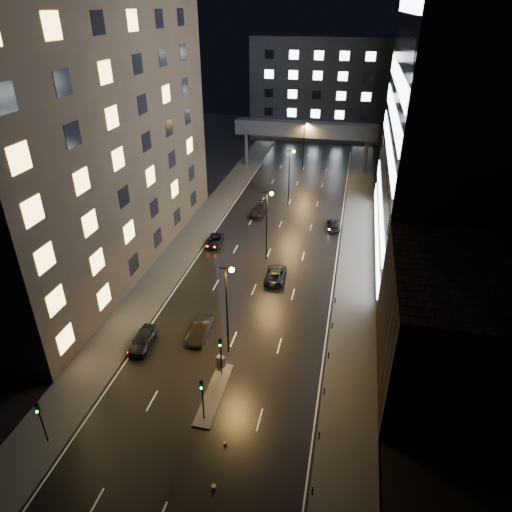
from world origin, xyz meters
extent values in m
plane|color=black|center=(0.00, 40.00, 0.00)|extent=(160.00, 160.00, 0.00)
cube|color=#383533|center=(-12.50, 35.00, 0.07)|extent=(5.00, 110.00, 0.15)
cube|color=#383533|center=(12.50, 35.00, 0.07)|extent=(5.00, 110.00, 0.15)
cube|color=#2D2319|center=(-22.50, 24.00, 20.00)|extent=(15.00, 48.00, 40.00)
cube|color=black|center=(20.00, 9.00, 6.00)|extent=(10.00, 18.00, 12.00)
cube|color=black|center=(25.00, 36.00, 22.50)|extent=(20.00, 36.00, 45.00)
cube|color=#333335|center=(0.00, 98.00, 12.50)|extent=(34.00, 14.00, 25.00)
cube|color=#333335|center=(0.00, 70.00, 8.50)|extent=(30.00, 3.00, 3.00)
cylinder|color=#333335|center=(-13.00, 70.00, 3.50)|extent=(0.80, 0.80, 7.00)
cylinder|color=#333335|center=(13.00, 70.00, 3.50)|extent=(0.80, 0.80, 7.00)
cube|color=#383533|center=(0.30, 2.00, 0.07)|extent=(1.60, 8.00, 0.15)
cylinder|color=black|center=(0.30, 4.50, 1.90)|extent=(0.12, 0.12, 3.50)
cube|color=black|center=(0.30, 4.50, 4.10)|extent=(0.28, 0.22, 0.90)
sphere|color=#0CFF33|center=(0.30, 4.36, 3.82)|extent=(0.18, 0.18, 0.18)
cylinder|color=black|center=(0.30, -1.00, 1.90)|extent=(0.12, 0.12, 3.50)
cube|color=black|center=(0.30, -1.00, 4.10)|extent=(0.28, 0.22, 0.90)
sphere|color=#0CFF33|center=(0.30, -1.14, 3.82)|extent=(0.18, 0.18, 0.18)
cylinder|color=black|center=(-11.50, -6.00, 1.75)|extent=(0.12, 0.12, 3.50)
cube|color=black|center=(-11.50, -6.00, 3.95)|extent=(0.28, 0.22, 0.90)
sphere|color=#0CFF33|center=(-11.50, -6.14, 3.67)|extent=(0.18, 0.18, 0.18)
cylinder|color=black|center=(10.20, -6.00, 0.45)|extent=(0.12, 0.12, 0.90)
cylinder|color=black|center=(10.20, -1.00, 0.45)|extent=(0.12, 0.12, 0.90)
cylinder|color=black|center=(10.20, 4.00, 0.45)|extent=(0.12, 0.12, 0.90)
cylinder|color=black|center=(10.20, 9.00, 0.45)|extent=(0.12, 0.12, 0.90)
cylinder|color=black|center=(10.20, 14.00, 0.45)|extent=(0.12, 0.12, 0.90)
cylinder|color=black|center=(10.20, 19.00, 0.45)|extent=(0.12, 0.12, 0.90)
cylinder|color=black|center=(0.00, 8.00, 5.00)|extent=(0.18, 0.18, 10.00)
cylinder|color=black|center=(0.00, 8.00, 10.00)|extent=(1.20, 0.12, 0.12)
sphere|color=#FF9E38|center=(0.60, 8.00, 9.90)|extent=(0.50, 0.50, 0.50)
cylinder|color=black|center=(0.00, 28.00, 5.00)|extent=(0.18, 0.18, 10.00)
cylinder|color=black|center=(0.00, 28.00, 10.00)|extent=(1.20, 0.12, 0.12)
sphere|color=#FF9E38|center=(0.60, 28.00, 9.90)|extent=(0.50, 0.50, 0.50)
cylinder|color=black|center=(0.00, 48.00, 5.00)|extent=(0.18, 0.18, 10.00)
cylinder|color=black|center=(0.00, 48.00, 10.00)|extent=(1.20, 0.12, 0.12)
sphere|color=#FF9E38|center=(0.60, 48.00, 9.90)|extent=(0.50, 0.50, 0.50)
cylinder|color=black|center=(0.00, 68.00, 5.00)|extent=(0.18, 0.18, 10.00)
cylinder|color=black|center=(0.00, 68.00, 10.00)|extent=(1.20, 0.12, 0.12)
sphere|color=#FF9E38|center=(0.60, 68.00, 9.90)|extent=(0.50, 0.50, 0.50)
imported|color=black|center=(-8.99, 6.92, 0.81)|extent=(2.23, 4.88, 1.62)
imported|color=black|center=(-3.63, 9.82, 0.81)|extent=(1.92, 5.00, 1.62)
imported|color=black|center=(-8.35, 30.79, 0.64)|extent=(2.64, 4.83, 1.28)
imported|color=black|center=(-4.17, 43.09, 0.81)|extent=(2.67, 5.75, 1.63)
imported|color=black|center=(2.21, 23.17, 0.74)|extent=(2.67, 5.42, 1.48)
imported|color=black|center=(8.58, 40.34, 0.69)|extent=(2.54, 4.95, 1.37)
cube|color=#545457|center=(-0.10, 5.58, 0.73)|extent=(0.90, 0.75, 1.17)
cone|color=#FF380D|center=(2.80, -3.19, 0.26)|extent=(0.36, 0.36, 0.53)
cone|color=#DB500B|center=(3.00, -7.01, 0.23)|extent=(0.47, 0.47, 0.47)
camera|label=1|loc=(10.64, -27.13, 31.52)|focal=32.00mm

